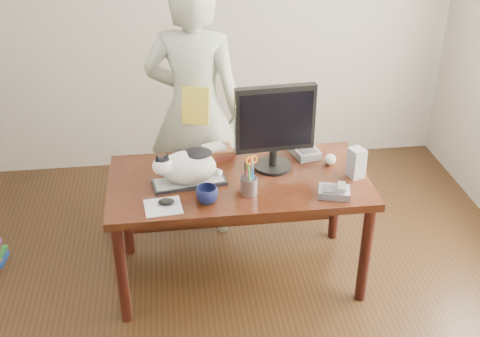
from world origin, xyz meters
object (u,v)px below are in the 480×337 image
(monitor, at_px, (275,124))
(phone, at_px, (335,191))
(speaker, at_px, (356,163))
(desk, at_px, (237,192))
(person, at_px, (195,111))
(cat, at_px, (186,166))
(coffee_mug, at_px, (207,195))
(baseball, at_px, (330,159))
(book_stack, at_px, (216,152))
(calculator, at_px, (305,152))
(pen_cup, at_px, (249,184))
(mouse, at_px, (166,202))
(keyboard, at_px, (189,182))

(monitor, height_order, phone, monitor)
(monitor, xyz_separation_m, speaker, (0.49, -0.16, -0.22))
(desk, distance_m, person, 0.69)
(cat, height_order, phone, cat)
(coffee_mug, relative_size, person, 0.07)
(baseball, relative_size, person, 0.04)
(desk, xyz_separation_m, speaker, (0.72, -0.14, 0.24))
(baseball, xyz_separation_m, person, (-0.83, 0.53, 0.15))
(book_stack, height_order, calculator, book_stack)
(pen_cup, distance_m, book_stack, 0.51)
(phone, relative_size, book_stack, 0.85)
(mouse, distance_m, book_stack, 0.64)
(keyboard, xyz_separation_m, baseball, (0.91, 0.13, 0.02))
(keyboard, distance_m, cat, 0.12)
(keyboard, xyz_separation_m, monitor, (0.54, 0.12, 0.30))
(calculator, bearing_deg, desk, -173.65)
(phone, height_order, speaker, speaker)
(coffee_mug, relative_size, book_stack, 0.52)
(baseball, xyz_separation_m, calculator, (-0.13, 0.14, -0.01))
(pen_cup, height_order, phone, pen_cup)
(phone, xyz_separation_m, speaker, (0.18, 0.20, 0.07))
(keyboard, distance_m, book_stack, 0.38)
(phone, bearing_deg, mouse, -165.42)
(monitor, height_order, pen_cup, monitor)
(pen_cup, height_order, calculator, pen_cup)
(baseball, bearing_deg, desk, -177.64)
(calculator, bearing_deg, book_stack, 161.40)
(phone, distance_m, baseball, 0.37)
(monitor, bearing_deg, mouse, -157.85)
(desk, distance_m, phone, 0.66)
(monitor, bearing_deg, person, 126.29)
(speaker, bearing_deg, coffee_mug, 172.86)
(mouse, xyz_separation_m, speaker, (1.17, 0.18, 0.07))
(monitor, relative_size, mouse, 5.57)
(speaker, bearing_deg, baseball, 106.77)
(mouse, xyz_separation_m, coffee_mug, (0.23, -0.00, 0.03))
(keyboard, bearing_deg, mouse, -131.96)
(cat, xyz_separation_m, pen_cup, (0.36, -0.15, -0.06))
(monitor, height_order, baseball, monitor)
(calculator, bearing_deg, cat, -174.06)
(cat, distance_m, book_stack, 0.40)
(baseball, distance_m, person, 1.00)
(keyboard, bearing_deg, speaker, -11.08)
(pen_cup, bearing_deg, cat, 156.95)
(mouse, distance_m, speaker, 1.19)
(keyboard, distance_m, person, 0.69)
(pen_cup, xyz_separation_m, speaker, (0.68, 0.12, 0.03))
(pen_cup, relative_size, coffee_mug, 1.95)
(phone, distance_m, speaker, 0.28)
(keyboard, bearing_deg, person, 74.15)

